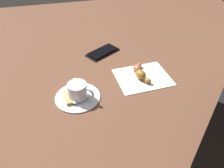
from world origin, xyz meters
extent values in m
plane|color=brown|center=(0.00, 0.00, 0.00)|extent=(1.80, 1.80, 0.00)
cylinder|color=silver|center=(0.14, 0.02, 0.00)|extent=(0.15, 0.15, 0.01)
cylinder|color=silver|center=(0.13, 0.02, 0.03)|extent=(0.06, 0.06, 0.05)
cylinder|color=#44230F|center=(0.13, 0.02, 0.04)|extent=(0.05, 0.05, 0.00)
torus|color=silver|center=(0.10, 0.05, 0.03)|extent=(0.04, 0.03, 0.04)
cube|color=silver|center=(0.14, -0.02, 0.01)|extent=(0.02, 0.10, 0.00)
ellipsoid|color=silver|center=(0.15, 0.05, 0.01)|extent=(0.02, 0.03, 0.01)
cube|color=tan|center=(0.17, 0.02, 0.01)|extent=(0.03, 0.07, 0.01)
cube|color=silver|center=(-0.10, -0.03, 0.00)|extent=(0.20, 0.16, 0.00)
ellipsoid|color=#AD6234|center=(-0.11, -0.09, 0.01)|extent=(0.03, 0.03, 0.02)
ellipsoid|color=#9F5A3A|center=(-0.09, -0.06, 0.02)|extent=(0.04, 0.05, 0.03)
ellipsoid|color=#996525|center=(-0.09, -0.03, 0.02)|extent=(0.04, 0.05, 0.03)
ellipsoid|color=#A06023|center=(-0.11, 0.01, 0.01)|extent=(0.03, 0.03, 0.02)
cube|color=black|center=(0.00, -0.23, 0.00)|extent=(0.15, 0.13, 0.01)
cube|color=black|center=(0.00, -0.23, 0.01)|extent=(0.14, 0.12, 0.00)
camera|label=1|loc=(0.16, 0.55, 0.48)|focal=35.22mm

